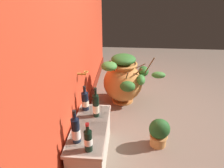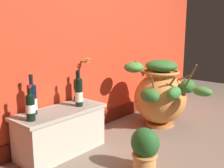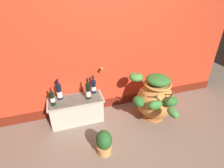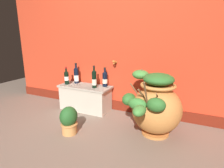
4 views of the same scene
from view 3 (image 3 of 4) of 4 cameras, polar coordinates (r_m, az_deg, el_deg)
ground_plane at (r=2.47m, az=7.28°, el=-21.84°), size 7.00×7.00×0.00m
back_wall at (r=2.74m, az=-1.66°, el=16.33°), size 4.40×0.33×2.60m
terracotta_urn at (r=2.82m, az=14.03°, el=-4.58°), size 0.71×0.92×0.78m
stone_ledge at (r=2.83m, az=-11.58°, el=-8.11°), size 0.85×0.36×0.41m
wine_bottle_left at (r=2.62m, az=-19.13°, el=-4.36°), size 0.07×0.07×0.29m
wine_bottle_middle at (r=2.77m, az=-6.17°, el=-0.62°), size 0.08×0.08×0.30m
wine_bottle_right at (r=2.63m, az=-7.93°, el=-2.19°), size 0.07×0.07×0.34m
wine_bottle_back at (r=2.71m, az=-17.09°, el=-2.30°), size 0.08×0.08×0.34m
potted_shrub at (r=2.33m, az=-2.62°, el=-18.72°), size 0.21×0.24×0.35m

